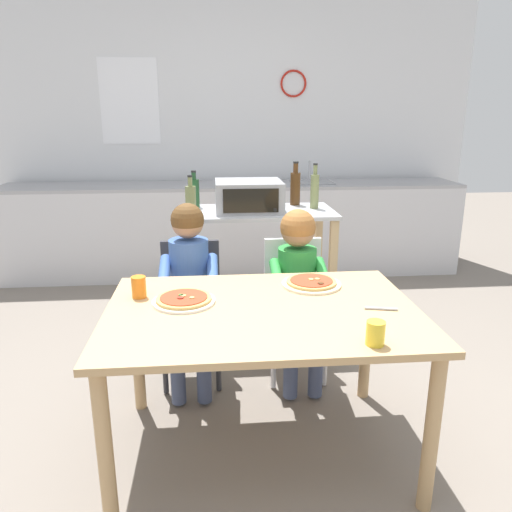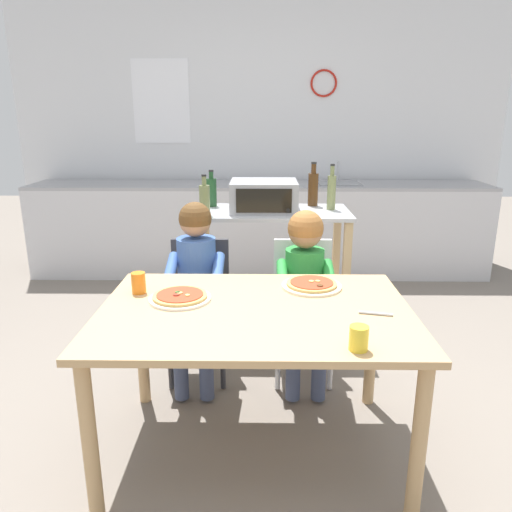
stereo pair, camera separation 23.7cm
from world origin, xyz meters
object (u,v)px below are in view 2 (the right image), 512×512
object	(u,v)px
bottle_clear_vinegar	(212,191)
pizza_plate_white	(180,297)
drinking_cup_orange	(139,283)
kitchen_island_cart	(272,254)
dining_chair_left	(199,298)
pizza_plate_cream	(312,285)
toaster_oven	(264,196)
dining_chair_right	(303,299)
bottle_brown_beer	(313,188)
bottle_slim_sauce	(332,191)
dining_table	(255,327)
bottle_dark_olive_oil	(205,199)
drinking_cup_yellow	(359,338)
child_in_blue_striped_shirt	(196,274)
serving_spoon	(376,314)
child_in_green_shirt	(305,276)

from	to	relation	value
bottle_clear_vinegar	pizza_plate_white	distance (m)	1.37
drinking_cup_orange	kitchen_island_cart	bearing A→B (deg)	59.43
dining_chair_left	pizza_plate_cream	xyz separation A→B (m)	(0.61, -0.47, 0.26)
bottle_clear_vinegar	toaster_oven	bearing A→B (deg)	-23.78
dining_chair_right	pizza_plate_cream	bearing A→B (deg)	-89.98
bottle_brown_beer	bottle_slim_sauce	world-z (taller)	same
pizza_plate_white	dining_table	bearing A→B (deg)	-16.06
bottle_dark_olive_oil	pizza_plate_white	bearing A→B (deg)	-90.21
kitchen_island_cart	dining_chair_left	distance (m)	0.70
dining_chair_right	pizza_plate_white	xyz separation A→B (m)	(-0.61, -0.64, 0.26)
kitchen_island_cart	bottle_slim_sauce	bearing A→B (deg)	5.94
bottle_dark_olive_oil	drinking_cup_yellow	distance (m)	1.68
dining_table	dining_chair_right	distance (m)	0.81
child_in_blue_striped_shirt	serving_spoon	world-z (taller)	child_in_blue_striped_shirt
child_in_green_shirt	pizza_plate_cream	xyz separation A→B (m)	(0.00, -0.35, 0.07)
child_in_green_shirt	drinking_cup_yellow	world-z (taller)	child_in_green_shirt
bottle_slim_sauce	drinking_cup_orange	xyz separation A→B (m)	(-1.05, -1.14, -0.26)
child_in_blue_striped_shirt	child_in_green_shirt	size ratio (longest dim) A/B	1.04
dining_chair_right	child_in_blue_striped_shirt	xyz separation A→B (m)	(-0.61, -0.12, 0.19)
bottle_brown_beer	child_in_blue_striped_shirt	bearing A→B (deg)	-130.83
bottle_clear_vinegar	child_in_green_shirt	xyz separation A→B (m)	(0.60, -0.81, -0.35)
bottle_clear_vinegar	bottle_slim_sauce	distance (m)	0.83
toaster_oven	serving_spoon	size ratio (longest dim) A/B	3.15
toaster_oven	bottle_dark_olive_oil	world-z (taller)	bottle_dark_olive_oil
toaster_oven	bottle_clear_vinegar	distance (m)	0.40
bottle_slim_sauce	pizza_plate_white	size ratio (longest dim) A/B	1.09
drinking_cup_orange	serving_spoon	world-z (taller)	drinking_cup_orange
dining_chair_right	serving_spoon	bearing A→B (deg)	-73.64
drinking_cup_yellow	dining_chair_right	bearing A→B (deg)	95.26
kitchen_island_cart	drinking_cup_yellow	world-z (taller)	kitchen_island_cart
drinking_cup_orange	dining_table	bearing A→B (deg)	-18.57
kitchen_island_cart	dining_table	distance (m)	1.28
bottle_brown_beer	dining_chair_left	bearing A→B (deg)	-135.20
bottle_dark_olive_oil	dining_table	xyz separation A→B (m)	(0.34, -1.12, -0.38)
kitchen_island_cart	toaster_oven	size ratio (longest dim) A/B	2.37
bottle_clear_vinegar	drinking_cup_yellow	bearing A→B (deg)	-68.90
bottle_slim_sauce	child_in_green_shirt	world-z (taller)	bottle_slim_sauce
kitchen_island_cart	dining_chair_right	world-z (taller)	kitchen_island_cart
bottle_dark_olive_oil	child_in_green_shirt	size ratio (longest dim) A/B	0.26
bottle_clear_vinegar	drinking_cup_orange	world-z (taller)	bottle_clear_vinegar
toaster_oven	bottle_clear_vinegar	size ratio (longest dim) A/B	1.74
bottle_slim_sauce	drinking_cup_orange	world-z (taller)	bottle_slim_sauce
dining_table	dining_chair_right	size ratio (longest dim) A/B	1.67
pizza_plate_cream	serving_spoon	world-z (taller)	pizza_plate_cream
dining_table	dining_chair_left	world-z (taller)	dining_chair_left
bottle_dark_olive_oil	drinking_cup_yellow	world-z (taller)	bottle_dark_olive_oil
kitchen_island_cart	bottle_brown_beer	world-z (taller)	bottle_brown_beer
bottle_dark_olive_oil	toaster_oven	bearing A→B (deg)	22.93
child_in_blue_striped_shirt	pizza_plate_white	bearing A→B (deg)	-90.00
dining_table	dining_chair_left	size ratio (longest dim) A/B	1.67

